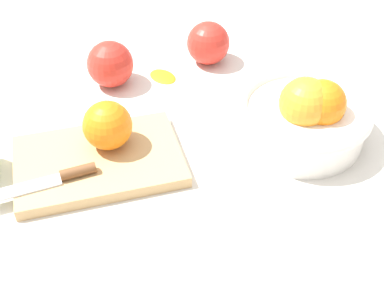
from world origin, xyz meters
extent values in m
plane|color=silver|center=(0.00, 0.00, 0.00)|extent=(2.40, 2.40, 0.00)
cylinder|color=white|center=(-0.19, 0.14, 0.02)|extent=(0.18, 0.18, 0.05)
torus|color=white|center=(-0.19, 0.14, 0.05)|extent=(0.19, 0.19, 0.02)
sphere|color=orange|center=(-0.21, 0.16, 0.06)|extent=(0.07, 0.07, 0.07)
sphere|color=orange|center=(-0.19, 0.15, 0.07)|extent=(0.07, 0.07, 0.07)
cube|color=tan|center=(0.09, 0.10, 0.01)|extent=(0.23, 0.17, 0.02)
sphere|color=orange|center=(0.07, 0.08, 0.05)|extent=(0.07, 0.07, 0.07)
cube|color=silver|center=(0.20, 0.12, 0.02)|extent=(0.11, 0.02, 0.00)
cylinder|color=brown|center=(0.12, 0.12, 0.02)|extent=(0.05, 0.01, 0.01)
sphere|color=red|center=(0.02, -0.09, 0.04)|extent=(0.07, 0.07, 0.07)
sphere|color=red|center=(-0.15, -0.09, 0.04)|extent=(0.07, 0.07, 0.07)
ellipsoid|color=orange|center=(-0.06, -0.08, 0.00)|extent=(0.05, 0.06, 0.01)
camera|label=1|loc=(0.16, 0.61, 0.47)|focal=48.28mm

